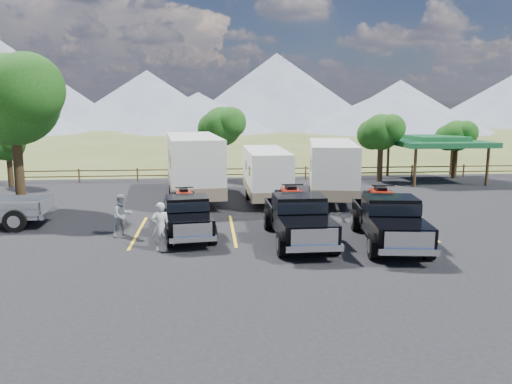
{
  "coord_description": "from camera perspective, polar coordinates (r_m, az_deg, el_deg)",
  "views": [
    {
      "loc": [
        -2.97,
        -16.88,
        5.33
      ],
      "look_at": [
        -0.95,
        4.46,
        1.6
      ],
      "focal_mm": 35.0,
      "sensor_mm": 36.0,
      "label": 1
    }
  ],
  "objects": [
    {
      "name": "ground",
      "position": [
        17.95,
        4.4,
        -7.43
      ],
      "size": [
        320.0,
        320.0,
        0.0
      ],
      "primitive_type": "plane",
      "color": "#4B5825",
      "rests_on": "ground"
    },
    {
      "name": "asphalt_lot",
      "position": [
        20.79,
        2.99,
        -4.94
      ],
      "size": [
        44.0,
        34.0,
        0.04
      ],
      "primitive_type": "cube",
      "color": "black",
      "rests_on": "ground"
    },
    {
      "name": "stall_lines",
      "position": [
        21.74,
        2.61,
        -4.21
      ],
      "size": [
        12.12,
        5.5,
        0.01
      ],
      "color": "yellow",
      "rests_on": "asphalt_lot"
    },
    {
      "name": "tree_big_nw",
      "position": [
        27.62,
        -26.07,
        9.43
      ],
      "size": [
        5.54,
        5.18,
        7.84
      ],
      "color": "black",
      "rests_on": "ground"
    },
    {
      "name": "tree_ne_a",
      "position": [
        35.99,
        14.07,
        6.63
      ],
      "size": [
        3.11,
        2.92,
        4.76
      ],
      "color": "black",
      "rests_on": "ground"
    },
    {
      "name": "tree_ne_b",
      "position": [
        39.3,
        21.89,
        5.95
      ],
      "size": [
        2.77,
        2.59,
        4.27
      ],
      "color": "black",
      "rests_on": "ground"
    },
    {
      "name": "tree_north",
      "position": [
        35.94,
        -3.94,
        7.46
      ],
      "size": [
        3.46,
        3.24,
        5.25
      ],
      "color": "black",
      "rests_on": "ground"
    },
    {
      "name": "tree_nw_small",
      "position": [
        36.41,
        -26.5,
        4.82
      ],
      "size": [
        2.59,
        2.43,
        3.85
      ],
      "color": "black",
      "rests_on": "ground"
    },
    {
      "name": "rail_fence",
      "position": [
        36.04,
        2.56,
        2.32
      ],
      "size": [
        36.12,
        0.12,
        1.0
      ],
      "color": "#4E3D21",
      "rests_on": "ground"
    },
    {
      "name": "pavilion",
      "position": [
        37.54,
        19.87,
        5.4
      ],
      "size": [
        6.2,
        6.2,
        3.22
      ],
      "color": "#4E3D21",
      "rests_on": "ground"
    },
    {
      "name": "mountain_range",
      "position": [
        122.97,
        -7.73,
        10.96
      ],
      "size": [
        209.0,
        71.0,
        20.0
      ],
      "color": "slate",
      "rests_on": "ground"
    },
    {
      "name": "rig_left",
      "position": [
        20.87,
        -7.93,
        -2.44
      ],
      "size": [
        2.43,
        5.61,
        1.82
      ],
      "rotation": [
        0.0,
        0.0,
        0.12
      ],
      "color": "black",
      "rests_on": "asphalt_lot"
    },
    {
      "name": "rig_center",
      "position": [
        19.77,
        4.78,
        -2.7
      ],
      "size": [
        2.23,
        6.22,
        2.07
      ],
      "rotation": [
        0.0,
        0.0,
        0.01
      ],
      "color": "black",
      "rests_on": "asphalt_lot"
    },
    {
      "name": "rig_right",
      "position": [
        20.0,
        14.9,
        -2.84
      ],
      "size": [
        2.87,
        6.47,
        2.09
      ],
      "rotation": [
        0.0,
        0.0,
        -0.14
      ],
      "color": "black",
      "rests_on": "asphalt_lot"
    },
    {
      "name": "trailer_left",
      "position": [
        28.5,
        -7.16,
        2.94
      ],
      "size": [
        3.54,
        10.47,
        3.62
      ],
      "rotation": [
        0.0,
        0.0,
        0.1
      ],
      "color": "silver",
      "rests_on": "asphalt_lot"
    },
    {
      "name": "trailer_center",
      "position": [
        27.88,
        1.15,
        2.06
      ],
      "size": [
        2.22,
        8.24,
        2.87
      ],
      "rotation": [
        0.0,
        0.0,
        0.0
      ],
      "color": "silver",
      "rests_on": "asphalt_lot"
    },
    {
      "name": "trailer_right",
      "position": [
        28.54,
        8.66,
        2.54
      ],
      "size": [
        3.79,
        9.42,
        3.26
      ],
      "rotation": [
        0.0,
        0.0,
        -0.19
      ],
      "color": "silver",
      "rests_on": "asphalt_lot"
    },
    {
      "name": "person_a",
      "position": [
        18.61,
        -10.85,
        -3.91
      ],
      "size": [
        0.75,
        0.58,
        1.83
      ],
      "primitive_type": "imported",
      "rotation": [
        0.0,
        0.0,
        3.38
      ],
      "color": "#BABABA",
      "rests_on": "asphalt_lot"
    },
    {
      "name": "person_b",
      "position": [
        20.98,
        -15.01,
        -2.61
      ],
      "size": [
        1.08,
        1.02,
        1.76
      ],
      "primitive_type": "imported",
      "rotation": [
        0.0,
        0.0,
        0.56
      ],
      "color": "gray",
      "rests_on": "asphalt_lot"
    }
  ]
}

